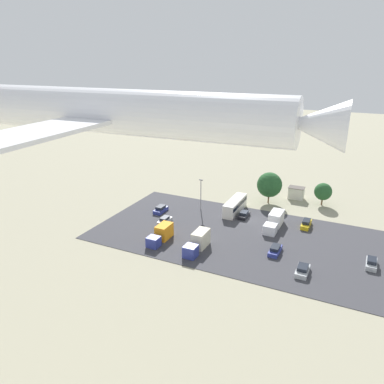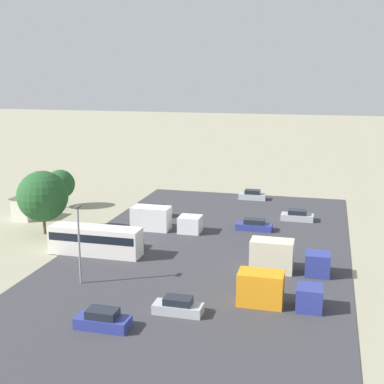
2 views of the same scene
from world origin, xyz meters
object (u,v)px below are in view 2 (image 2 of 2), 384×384
Objects in this scene: bus at (95,240)px; parked_car_5 at (154,211)px; parked_car_2 at (103,320)px; parked_car_3 at (253,195)px; parked_car_6 at (125,242)px; parked_truck_2 at (162,220)px; shed_building at (26,207)px; parked_car_0 at (297,216)px; parked_car_1 at (178,307)px; parked_truck_0 at (274,291)px; parked_car_4 at (254,225)px; parked_truck_1 at (285,258)px.

bus reaches higher than parked_car_5.
parked_car_2 is 46.60m from parked_car_3.
parked_car_6 is 0.46× the size of parked_truck_2.
parked_truck_2 is at bearing -172.39° from parked_car_2.
bus is 1.15× the size of parked_truck_2.
shed_building reaches higher than parked_truck_2.
parked_car_0 is at bearing -48.11° from parked_car_6.
parked_truck_2 is at bearing 118.72° from parked_car_0.
parked_car_1 is at bearing 20.82° from parked_truck_2.
bus reaches higher than parked_truck_0.
parked_car_2 is (15.99, 7.89, -1.04)m from bus.
parked_car_4 is at bearing -102.64° from parked_car_5.
parked_car_0 is 1.01× the size of parked_car_2.
parked_truck_2 is at bearing -123.43° from parked_truck_1.
parked_truck_0 is at bearing 10.91° from parked_car_3.
parked_car_3 is at bearing 35.82° from parked_car_0.
parked_car_6 is (-15.03, -10.74, -0.00)m from parked_car_1.
bus is 2.17× the size of parked_car_5.
parked_truck_0 is 0.81× the size of parked_truck_2.
parked_truck_0 is at bearing 120.68° from parked_car_2.
shed_building reaches higher than parked_car_2.
parked_truck_0 is (19.92, 36.16, -0.17)m from shed_building.
shed_building reaches higher than parked_car_5.
parked_car_2 is at bearing -168.45° from parked_car_5.
parked_car_3 is 39.49m from parked_truck_0.
parked_car_6 is at bearing -15.49° from parked_truck_2.
bus is 33.05m from parked_car_3.
shed_building is 37.29m from parked_car_0.
parked_truck_2 is (-10.67, 4.33, -0.34)m from bus.
parked_truck_1 is at bearing 72.24° from shed_building.
parked_car_4 is 14.77m from parked_truck_1.
parked_truck_2 is at bearing 157.92° from bus.
parked_car_2 is at bearing 160.12° from parked_car_0.
bus is 20.75m from parked_truck_1.
bus is 2.52× the size of parked_car_6.
bus is 2.40× the size of parked_car_2.
parked_truck_1 reaches higher than shed_building.
parked_car_2 is 19.84m from parked_car_6.
parked_car_4 is (-29.68, 7.84, -0.05)m from parked_car_2.
parked_car_5 is (2.74, -19.63, 0.06)m from parked_car_0.
parked_car_2 is at bearing -51.80° from parked_car_1.
parked_truck_1 reaches higher than parked_car_5.
parked_car_5 is 26.04m from parked_truck_1.
parked_car_5 reaches higher than parked_car_3.
parked_car_3 is at bearing 173.56° from parked_car_2.
parked_car_5 is 0.60× the size of parked_truck_1.
bus reaches higher than parked_car_4.
parked_car_1 is 1.01× the size of parked_car_6.
parked_car_2 is (3.98, -5.06, 0.05)m from parked_car_1.
parked_truck_2 reaches higher than parked_car_0.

